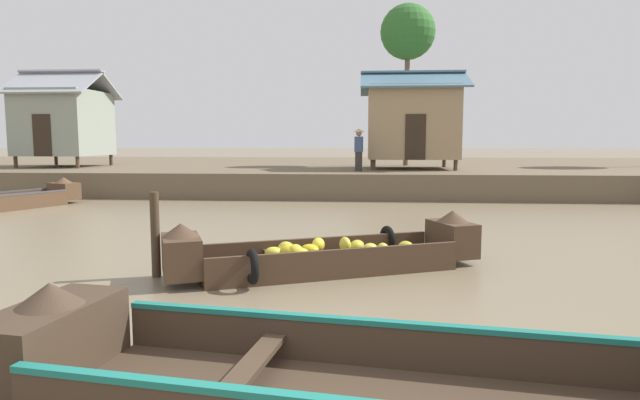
# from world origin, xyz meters

# --- Properties ---
(ground_plane) EXTENTS (300.00, 300.00, 0.00)m
(ground_plane) POSITION_xyz_m (0.00, 10.00, 0.00)
(ground_plane) COLOR #7A6B51
(riverbank_strip) EXTENTS (160.00, 20.00, 0.96)m
(riverbank_strip) POSITION_xyz_m (0.00, 25.44, 0.48)
(riverbank_strip) COLOR brown
(riverbank_strip) RESTS_ON ground
(banana_boat) EXTENTS (5.16, 2.91, 0.91)m
(banana_boat) POSITION_xyz_m (0.10, 5.09, 0.31)
(banana_boat) COLOR #473323
(banana_boat) RESTS_ON ground
(viewer_boat) EXTENTS (6.56, 2.34, 0.92)m
(viewer_boat) POSITION_xyz_m (0.84, 0.37, 0.29)
(viewer_boat) COLOR #3D2D21
(viewer_boat) RESTS_ON ground
(stilt_house_left) EXTENTS (3.91, 3.99, 4.39)m
(stilt_house_left) POSITION_xyz_m (-13.03, 20.30, 3.01)
(stilt_house_left) COLOR #4C3826
(stilt_house_left) RESTS_ON riverbank_strip
(stilt_house_mid_left) EXTENTS (4.35, 3.91, 4.11)m
(stilt_house_mid_left) POSITION_xyz_m (2.73, 19.68, 2.95)
(stilt_house_mid_left) COLOR #4C3826
(stilt_house_mid_left) RESTS_ON riverbank_strip
(palm_tree_mid) EXTENTS (2.59, 2.59, 7.60)m
(palm_tree_mid) POSITION_xyz_m (2.74, 22.69, 7.19)
(palm_tree_mid) COLOR brown
(palm_tree_mid) RESTS_ON riverbank_strip
(vendor_person) EXTENTS (0.44, 0.44, 1.66)m
(vendor_person) POSITION_xyz_m (0.51, 17.51, 1.88)
(vendor_person) COLOR #332D28
(vendor_person) RESTS_ON riverbank_strip
(mooring_post) EXTENTS (0.14, 0.14, 1.34)m
(mooring_post) POSITION_xyz_m (-2.57, 4.52, 0.67)
(mooring_post) COLOR #423323
(mooring_post) RESTS_ON ground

